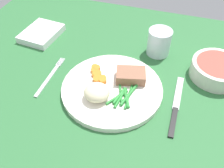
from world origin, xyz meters
TOP-DOWN VIEW (x-y plane):
  - dining_table at (0.00, 0.00)cm, footprint 120.00×90.00cm
  - dinner_plate at (-3.99, -1.60)cm, footprint 26.94×26.94cm
  - meat_portion at (-0.35, 2.64)cm, footprint 8.88×7.16cm
  - mashed_potatoes at (-6.42, -6.45)cm, footprint 6.52×6.20cm
  - carrot_slices at (-8.99, 1.12)cm, footprint 5.97×6.58cm
  - green_beans at (-0.04, -4.17)cm, footprint 6.31×9.36cm
  - fork at (-22.48, -1.86)cm, footprint 1.44×16.60cm
  - knife at (13.20, -1.89)cm, footprint 1.70×20.50cm
  - water_glass at (4.73, 18.60)cm, footprint 7.18×7.18cm
  - salad_bowl at (22.25, 12.88)cm, footprint 14.37×14.37cm
  - napkin at (-34.75, 15.51)cm, footprint 12.13×14.44cm

SIDE VIEW (x-z plane):
  - dining_table at x=0.00cm, z-range 0.00..2.00cm
  - knife at x=13.20cm, z-range 1.88..2.52cm
  - fork at x=-22.48cm, z-range 2.00..2.40cm
  - dinner_plate at x=-3.99cm, z-range 2.00..3.60cm
  - napkin at x=-34.75cm, z-range 2.00..4.25cm
  - green_beans at x=-0.04cm, z-range 3.55..4.40cm
  - carrot_slices at x=-8.99cm, z-range 3.47..4.72cm
  - salad_bowl at x=22.25cm, z-range 2.30..6.95cm
  - meat_portion at x=-0.35cm, z-range 3.60..6.35cm
  - water_glass at x=4.73cm, z-range 1.41..9.49cm
  - mashed_potatoes at x=-6.42cm, z-range 3.60..7.54cm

